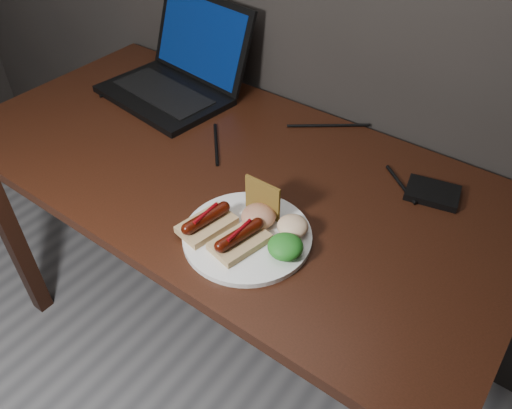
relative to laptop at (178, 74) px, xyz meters
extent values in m
cube|color=#33150C|center=(0.34, -0.20, -0.07)|extent=(1.40, 0.70, 0.03)
cube|color=#33150C|center=(-0.31, -0.50, -0.45)|extent=(0.05, 0.05, 0.72)
cube|color=#33150C|center=(-0.31, 0.10, -0.45)|extent=(0.05, 0.05, 0.72)
cube|color=#33150C|center=(0.99, 0.10, -0.45)|extent=(0.05, 0.05, 0.72)
cube|color=black|center=(-0.01, -0.06, -0.05)|extent=(0.39, 0.28, 0.02)
cube|color=black|center=(-0.01, -0.06, -0.04)|extent=(0.32, 0.17, 0.00)
cube|color=black|center=(0.01, 0.10, 0.08)|extent=(0.37, 0.13, 0.23)
cube|color=navy|center=(0.01, 0.10, 0.08)|extent=(0.33, 0.11, 0.20)
cube|color=black|center=(0.79, -0.01, -0.05)|extent=(0.13, 0.11, 0.02)
cylinder|color=black|center=(0.27, -0.15, -0.05)|extent=(0.13, 0.14, 0.01)
cylinder|color=black|center=(0.45, 0.09, -0.05)|extent=(0.18, 0.14, 0.01)
cylinder|color=black|center=(0.72, -0.02, -0.05)|extent=(0.11, 0.09, 0.01)
cylinder|color=black|center=(-0.16, -0.07, -0.05)|extent=(0.02, 0.20, 0.01)
cylinder|color=white|center=(0.53, -0.37, -0.05)|extent=(0.34, 0.34, 0.01)
cube|color=#DBB181|center=(0.46, -0.40, -0.04)|extent=(0.09, 0.13, 0.02)
cylinder|color=#4E1305|center=(0.46, -0.40, -0.01)|extent=(0.04, 0.10, 0.02)
sphere|color=#4E1305|center=(0.45, -0.45, -0.01)|extent=(0.02, 0.02, 0.02)
sphere|color=#4E1305|center=(0.47, -0.36, -0.01)|extent=(0.03, 0.02, 0.02)
cylinder|color=#6E050A|center=(0.46, -0.40, 0.00)|extent=(0.01, 0.07, 0.01)
cube|color=#DBB181|center=(0.54, -0.40, -0.04)|extent=(0.09, 0.13, 0.02)
cylinder|color=#4E1305|center=(0.54, -0.40, -0.01)|extent=(0.04, 0.10, 0.02)
sphere|color=#4E1305|center=(0.53, -0.45, -0.01)|extent=(0.03, 0.02, 0.02)
sphere|color=#4E1305|center=(0.55, -0.36, -0.01)|extent=(0.03, 0.02, 0.02)
cylinder|color=#6E050A|center=(0.54, -0.40, 0.00)|extent=(0.01, 0.07, 0.01)
cube|color=olive|center=(0.52, -0.30, 0.00)|extent=(0.09, 0.01, 0.08)
ellipsoid|color=#206213|center=(0.63, -0.37, -0.02)|extent=(0.07, 0.07, 0.04)
ellipsoid|color=maroon|center=(0.53, -0.33, -0.02)|extent=(0.07, 0.07, 0.04)
ellipsoid|color=silver|center=(0.61, -0.31, -0.03)|extent=(0.06, 0.06, 0.04)
camera|label=1|loc=(0.98, -0.94, 0.67)|focal=35.00mm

